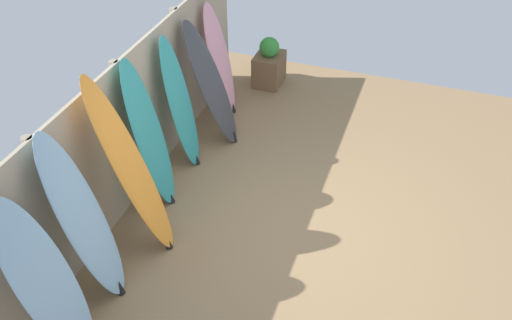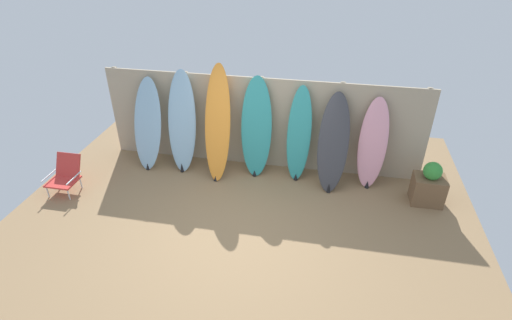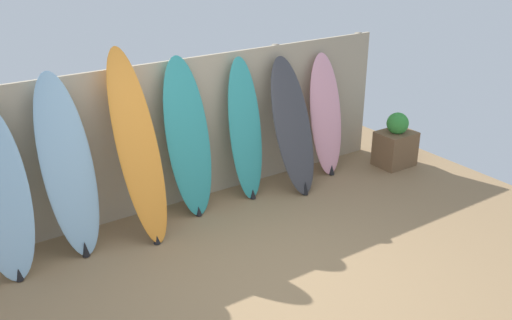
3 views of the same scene
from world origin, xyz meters
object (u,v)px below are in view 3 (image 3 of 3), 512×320
surfboard_skyblue_1 (68,167)px  surfboard_pink_6 (326,116)px  surfboard_teal_3 (188,139)px  planter_box (396,143)px  surfboard_teal_4 (245,131)px  surfboard_charcoal_5 (293,127)px  surfboard_orange_2 (138,148)px

surfboard_skyblue_1 → surfboard_pink_6: surfboard_skyblue_1 is taller
surfboard_skyblue_1 → surfboard_teal_3: (1.42, 0.06, -0.02)m
surfboard_teal_3 → planter_box: (3.08, -0.40, -0.60)m
surfboard_teal_3 → surfboard_teal_4: surfboard_teal_3 is taller
surfboard_teal_4 → surfboard_pink_6: 1.31m
surfboard_teal_4 → planter_box: surfboard_teal_4 is taller
planter_box → surfboard_teal_4: bearing=170.1°
surfboard_teal_4 → surfboard_charcoal_5: (0.62, -0.15, -0.03)m
surfboard_skyblue_1 → surfboard_teal_4: size_ratio=1.08×
surfboard_teal_3 → planter_box: surfboard_teal_3 is taller
surfboard_teal_3 → surfboard_charcoal_5: size_ratio=1.10×
surfboard_teal_3 → surfboard_pink_6: bearing=0.2°
surfboard_teal_4 → surfboard_pink_6: (1.31, 0.01, -0.05)m
surfboard_pink_6 → surfboard_orange_2: bearing=-176.5°
surfboard_teal_4 → surfboard_charcoal_5: bearing=-13.4°
surfboard_teal_4 → planter_box: 2.38m
surfboard_teal_4 → surfboard_skyblue_1: bearing=-178.6°
surfboard_orange_2 → surfboard_charcoal_5: 2.11m
surfboard_pink_6 → planter_box: surfboard_pink_6 is taller
surfboard_teal_3 → surfboard_charcoal_5: surfboard_teal_3 is taller
surfboard_skyblue_1 → planter_box: bearing=-4.4°
surfboard_skyblue_1 → surfboard_pink_6: 3.52m
surfboard_orange_2 → surfboard_teal_4: bearing=6.2°
surfboard_skyblue_1 → surfboard_charcoal_5: bearing=-1.9°
surfboard_orange_2 → surfboard_pink_6: bearing=3.5°
surfboard_skyblue_1 → planter_box: surfboard_skyblue_1 is taller
surfboard_teal_3 → surfboard_teal_4: size_ratio=1.06×
surfboard_teal_4 → planter_box: size_ratio=2.26×
surfboard_orange_2 → planter_box: surfboard_orange_2 is taller
surfboard_orange_2 → surfboard_teal_3: size_ratio=1.10×
surfboard_skyblue_1 → surfboard_orange_2: size_ratio=0.92×
surfboard_orange_2 → surfboard_teal_4: (1.47, 0.16, -0.16)m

